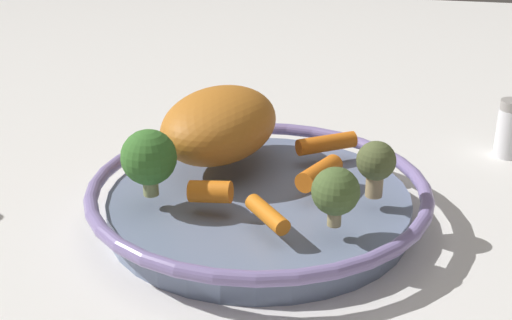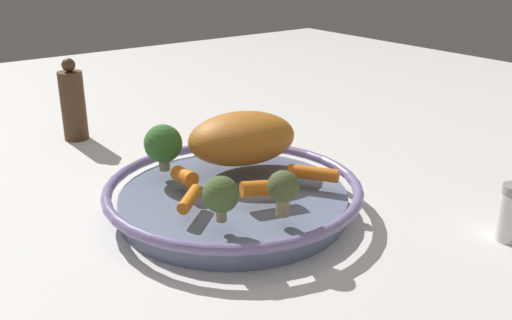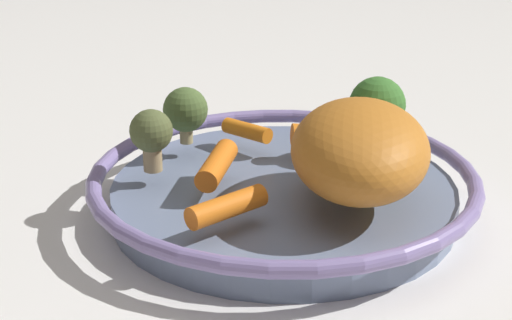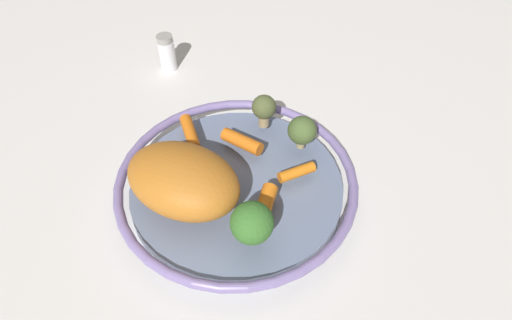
{
  "view_description": "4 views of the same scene",
  "coord_description": "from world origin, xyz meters",
  "views": [
    {
      "loc": [
        -0.13,
        0.63,
        0.35
      ],
      "look_at": [
        -0.0,
        0.03,
        0.08
      ],
      "focal_mm": 48.96,
      "sensor_mm": 36.0,
      "label": 1
    },
    {
      "loc": [
        -0.59,
        0.4,
        0.35
      ],
      "look_at": [
        -0.02,
        -0.02,
        0.08
      ],
      "focal_mm": 40.05,
      "sensor_mm": 36.0,
      "label": 2
    },
    {
      "loc": [
        -0.09,
        -0.64,
        0.31
      ],
      "look_at": [
        -0.03,
        -0.01,
        0.06
      ],
      "focal_mm": 55.0,
      "sensor_mm": 36.0,
      "label": 3
    },
    {
      "loc": [
        0.38,
        0.14,
        0.52
      ],
      "look_at": [
        -0.03,
        0.02,
        0.06
      ],
      "focal_mm": 30.76,
      "sensor_mm": 36.0,
      "label": 4
    }
  ],
  "objects": [
    {
      "name": "roast_chicken_piece",
      "position": [
        0.06,
        -0.05,
        0.08
      ],
      "size": [
        0.15,
        0.18,
        0.07
      ],
      "primitive_type": "ellipsoid",
      "rotation": [
        0.0,
        0.0,
        4.5
      ],
      "color": "#C17023",
      "rests_on": "serving_bowl"
    },
    {
      "name": "broccoli_floret_mid",
      "position": [
        -0.12,
        0.01,
        0.08
      ],
      "size": [
        0.04,
        0.04,
        0.06
      ],
      "color": "tan",
      "rests_on": "serving_bowl"
    },
    {
      "name": "baby_carrot_left",
      "position": [
        -0.03,
        0.08,
        0.05
      ],
      "size": [
        0.05,
        0.05,
        0.02
      ],
      "primitive_type": "cylinder",
      "rotation": [
        1.6,
        0.0,
        3.87
      ],
      "color": "orange",
      "rests_on": "serving_bowl"
    },
    {
      "name": "serving_bowl",
      "position": [
        0.0,
        0.0,
        0.02
      ],
      "size": [
        0.35,
        0.35,
        0.04
      ],
      "color": "slate",
      "rests_on": "ground_plane"
    },
    {
      "name": "baby_carrot_near_rim",
      "position": [
        -0.06,
        -0.01,
        0.05
      ],
      "size": [
        0.04,
        0.07,
        0.03
      ],
      "primitive_type": "cylinder",
      "rotation": [
        1.64,
        0.0,
        5.94
      ],
      "color": "orange",
      "rests_on": "serving_bowl"
    },
    {
      "name": "ground_plane",
      "position": [
        0.0,
        0.0,
        0.0
      ],
      "size": [
        2.55,
        2.55,
        0.0
      ],
      "primitive_type": "plane",
      "color": "silver"
    },
    {
      "name": "baby_carrot_back",
      "position": [
        -0.06,
        -0.09,
        0.05
      ],
      "size": [
        0.07,
        0.05,
        0.02
      ],
      "primitive_type": "cylinder",
      "rotation": [
        1.57,
        0.0,
        2.17
      ],
      "color": "orange",
      "rests_on": "serving_bowl"
    },
    {
      "name": "broccoli_floret_small",
      "position": [
        0.1,
        0.05,
        0.08
      ],
      "size": [
        0.05,
        0.05,
        0.07
      ],
      "color": "#9BA566",
      "rests_on": "serving_bowl"
    },
    {
      "name": "broccoli_floret_large",
      "position": [
        -0.09,
        0.08,
        0.08
      ],
      "size": [
        0.04,
        0.04,
        0.06
      ],
      "color": "tan",
      "rests_on": "serving_bowl"
    },
    {
      "name": "baby_carrot_right",
      "position": [
        0.04,
        0.05,
        0.05
      ],
      "size": [
        0.04,
        0.02,
        0.02
      ],
      "primitive_type": "cylinder",
      "rotation": [
        1.49,
        0.0,
        4.71
      ],
      "color": "orange",
      "rests_on": "serving_bowl"
    }
  ]
}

